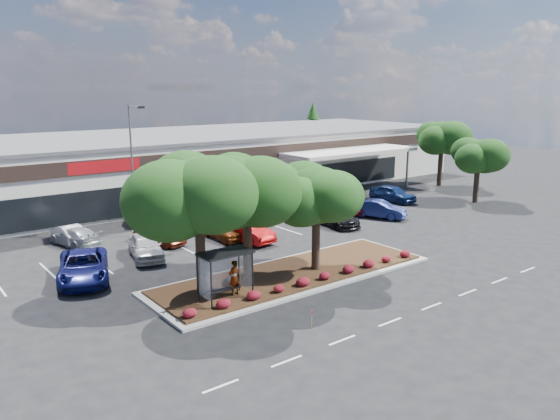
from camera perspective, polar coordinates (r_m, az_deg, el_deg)
ground at (r=31.70m, az=8.85°, el=-8.04°), size 160.00×160.00×0.00m
retail_store at (r=58.94m, az=-15.54°, el=4.44°), size 80.40×25.20×6.25m
landscape_island at (r=33.14m, az=1.40°, el=-6.73°), size 18.00×6.00×0.26m
lane_markings at (r=39.13m, az=-2.39°, el=-3.86°), size 33.12×20.06×0.01m
shrub_row at (r=31.50m, az=3.82°, el=-7.06°), size 17.00×0.80×0.50m
bus_shelter at (r=28.62m, az=-5.88°, el=-5.36°), size 2.75×1.55×2.59m
island_tree_west at (r=29.15m, az=-8.41°, el=-1.21°), size 7.20×7.20×7.89m
island_tree_mid at (r=31.57m, az=-3.46°, el=-0.55°), size 6.60×6.60×7.32m
island_tree_east at (r=32.89m, az=3.80°, el=-0.75°), size 5.80×5.80×6.50m
tree_east_near at (r=57.02m, az=19.92°, el=3.98°), size 5.60×5.60×6.51m
tree_east_far at (r=65.52m, az=16.47°, el=5.74°), size 6.40×6.40×7.62m
conifer_north_east at (r=85.30m, az=3.43°, el=8.20°), size 3.96×3.96×9.00m
person_waiting at (r=29.43m, az=-4.83°, el=-7.05°), size 0.77×0.57×1.92m
light_pole at (r=42.41m, az=-14.98°, el=3.11°), size 1.43×0.50×9.93m
survey_stake at (r=26.15m, az=3.36°, el=-11.08°), size 0.07×0.14×0.94m
car_0 at (r=34.29m, az=-19.86°, el=-5.58°), size 4.59×6.61×1.68m
car_1 at (r=37.42m, az=-13.88°, el=-3.71°), size 3.07×5.11×1.63m
car_2 at (r=40.53m, az=-12.47°, el=-2.50°), size 2.98×4.60×1.46m
car_3 at (r=40.41m, az=-3.62°, el=-2.14°), size 2.37×5.15×1.64m
car_4 at (r=41.15m, az=-5.94°, el=-1.99°), size 1.87×4.52×1.53m
car_5 at (r=45.23m, az=5.57°, el=-0.62°), size 2.58×5.52×1.56m
car_6 at (r=48.35m, az=10.35°, el=0.08°), size 3.31×4.87×1.52m
car_7 at (r=50.17m, az=7.16°, el=0.63°), size 3.14×5.63×1.49m
car_8 at (r=55.41m, az=11.70°, el=1.70°), size 2.29×5.01×1.67m
car_9 at (r=41.92m, az=-20.60°, el=-2.61°), size 2.91×4.93×1.34m
car_10 at (r=42.93m, az=-21.23°, el=-2.31°), size 1.67×4.13×1.33m
car_11 at (r=47.16m, az=-13.87°, el=-0.30°), size 3.78×5.31×1.68m
car_12 at (r=46.08m, az=-4.91°, el=-0.33°), size 4.70×6.35×1.60m
car_13 at (r=47.01m, az=-6.96°, el=-0.06°), size 4.20×6.26×1.68m
car_14 at (r=51.91m, az=-3.01°, el=1.19°), size 2.05×4.82×1.62m
car_15 at (r=55.67m, az=1.62°, el=1.84°), size 1.73×4.01×1.35m
car_16 at (r=56.67m, az=5.27°, el=2.07°), size 3.36×4.83×1.51m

